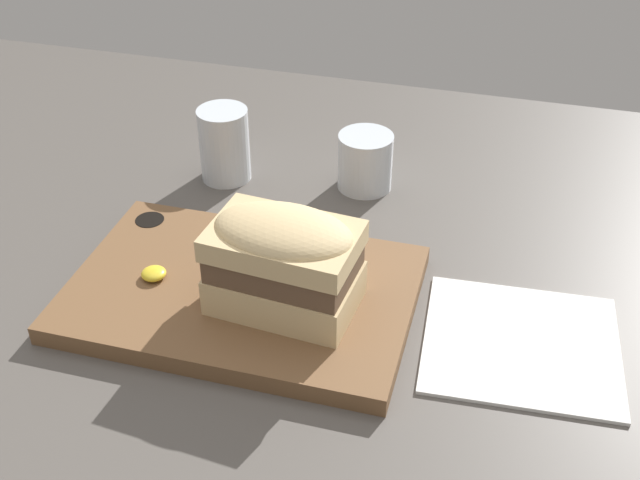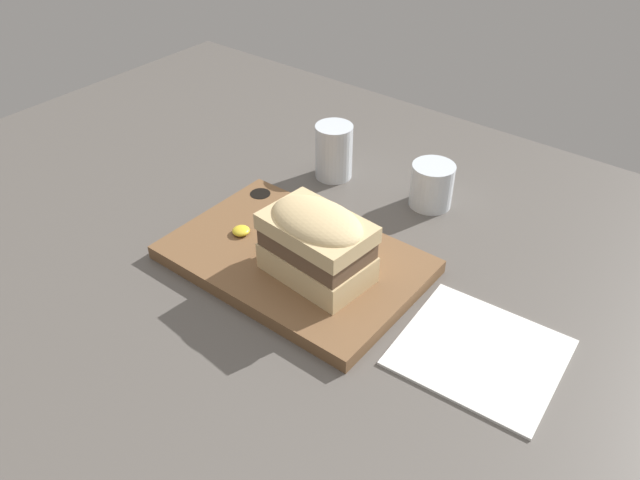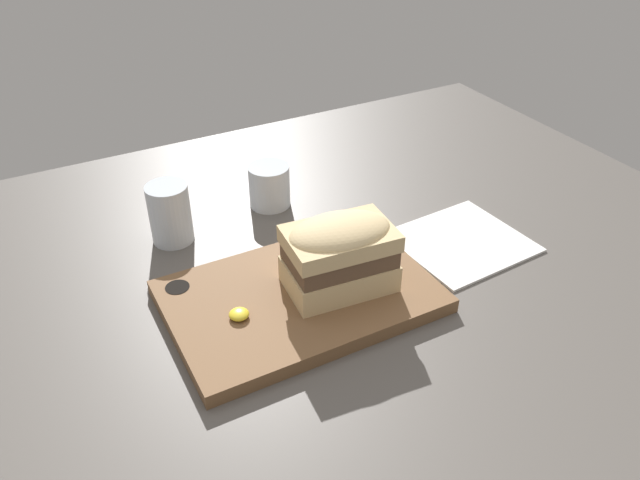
{
  "view_description": "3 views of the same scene",
  "coord_description": "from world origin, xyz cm",
  "px_view_note": "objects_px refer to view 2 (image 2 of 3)",
  "views": [
    {
      "loc": [
        27.31,
        -65.58,
        56.5
      ],
      "look_at": [
        10.02,
        -2.98,
        9.9
      ],
      "focal_mm": 45.0,
      "sensor_mm": 36.0,
      "label": 1
    },
    {
      "loc": [
        47.96,
        -57.61,
        59.18
      ],
      "look_at": [
        6.82,
        -5.22,
        8.75
      ],
      "focal_mm": 35.0,
      "sensor_mm": 36.0,
      "label": 2
    },
    {
      "loc": [
        -26.73,
        -64.62,
        57.45
      ],
      "look_at": [
        5.65,
        -4.43,
        10.83
      ],
      "focal_mm": 35.0,
      "sensor_mm": 36.0,
      "label": 3
    }
  ],
  "objects_px": {
    "sandwich": "(317,241)",
    "water_glass": "(334,155)",
    "serving_board": "(295,259)",
    "napkin": "(480,352)",
    "wine_glass": "(432,187)"
  },
  "relations": [
    {
      "from": "serving_board",
      "to": "water_glass",
      "type": "bearing_deg",
      "value": 114.46
    },
    {
      "from": "water_glass",
      "to": "napkin",
      "type": "xyz_separation_m",
      "value": [
        0.39,
        -0.22,
        -0.04
      ]
    },
    {
      "from": "sandwich",
      "to": "water_glass",
      "type": "bearing_deg",
      "value": 122.7
    },
    {
      "from": "serving_board",
      "to": "sandwich",
      "type": "bearing_deg",
      "value": -16.15
    },
    {
      "from": "water_glass",
      "to": "wine_glass",
      "type": "bearing_deg",
      "value": 8.21
    },
    {
      "from": "serving_board",
      "to": "wine_glass",
      "type": "height_order",
      "value": "wine_glass"
    },
    {
      "from": "napkin",
      "to": "water_glass",
      "type": "bearing_deg",
      "value": 150.45
    },
    {
      "from": "serving_board",
      "to": "water_glass",
      "type": "relative_size",
      "value": 3.7
    },
    {
      "from": "serving_board",
      "to": "sandwich",
      "type": "relative_size",
      "value": 2.38
    },
    {
      "from": "water_glass",
      "to": "napkin",
      "type": "distance_m",
      "value": 0.46
    },
    {
      "from": "water_glass",
      "to": "napkin",
      "type": "relative_size",
      "value": 0.48
    },
    {
      "from": "water_glass",
      "to": "wine_glass",
      "type": "distance_m",
      "value": 0.18
    },
    {
      "from": "sandwich",
      "to": "napkin",
      "type": "height_order",
      "value": "sandwich"
    },
    {
      "from": "sandwich",
      "to": "water_glass",
      "type": "relative_size",
      "value": 1.56
    },
    {
      "from": "sandwich",
      "to": "napkin",
      "type": "relative_size",
      "value": 0.75
    }
  ]
}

